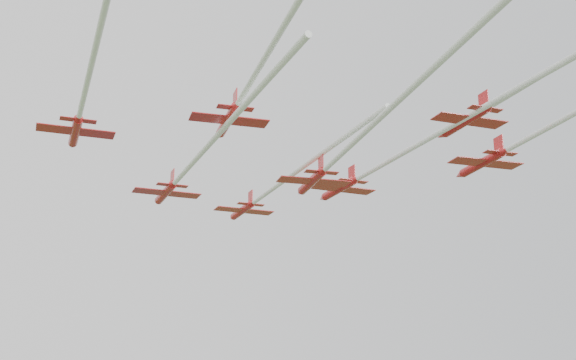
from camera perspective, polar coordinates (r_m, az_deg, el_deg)
name	(u,v)px	position (r m, az deg, el deg)	size (l,w,h in m)	color
jet_lead	(268,192)	(106.19, -1.56, -0.94)	(9.50, 54.15, 2.84)	red
jet_row2_left	(189,166)	(87.73, -7.81, 1.07)	(9.08, 55.01, 2.72)	red
jet_row2_right	(381,165)	(96.80, 7.35, 1.16)	(9.87, 55.94, 2.96)	red
jet_row3_left	(84,96)	(78.01, -15.83, 6.37)	(8.96, 50.07, 2.66)	red
jet_row3_mid	(342,153)	(81.64, 4.32, 2.16)	(11.66, 52.53, 2.78)	red
jet_row3_right	(567,117)	(86.11, 21.20, 4.66)	(11.87, 68.12, 2.95)	red
jet_row4_left	(266,56)	(61.81, -1.77, 9.73)	(10.93, 59.01, 2.45)	red
jet_row4_right	(540,76)	(74.02, 19.26, 7.74)	(8.66, 53.08, 2.57)	red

